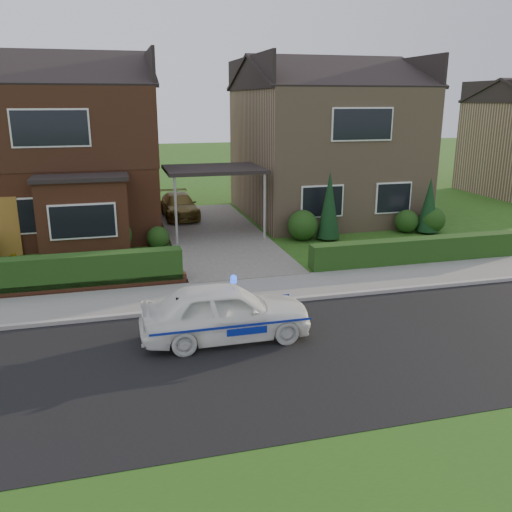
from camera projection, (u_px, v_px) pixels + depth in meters
name	position (u px, v px, depth m)	size (l,w,h in m)	color
ground	(308.00, 353.00, 11.84)	(120.00, 120.00, 0.00)	#255216
road	(308.00, 353.00, 11.84)	(60.00, 6.00, 0.02)	black
kerb	(269.00, 302.00, 14.65)	(60.00, 0.16, 0.12)	#9E9993
sidewalk	(259.00, 290.00, 15.63)	(60.00, 2.00, 0.10)	slate
driveway	(215.00, 234.00, 22.03)	(3.80, 12.00, 0.12)	#666059
house_left	(62.00, 138.00, 22.26)	(7.50, 9.53, 7.25)	brown
house_right	(324.00, 137.00, 25.24)	(7.50, 8.06, 7.25)	#977A5C
carport_link	(214.00, 170.00, 21.27)	(3.80, 3.00, 2.77)	black
dwarf_wall	(50.00, 289.00, 15.28)	(7.70, 0.25, 0.36)	brown
hedge_left	(51.00, 294.00, 15.47)	(7.50, 0.55, 0.90)	#163A12
hedge_right	(415.00, 264.00, 18.23)	(7.50, 0.55, 0.80)	#163A12
shrub_left_mid	(113.00, 236.00, 19.30)	(1.32, 1.32, 1.32)	#163A12
shrub_left_near	(158.00, 238.00, 20.04)	(0.84, 0.84, 0.84)	#163A12
shrub_right_near	(303.00, 225.00, 21.18)	(1.20, 1.20, 1.20)	#163A12
shrub_right_mid	(406.00, 221.00, 22.44)	(0.96, 0.96, 0.96)	#163A12
shrub_right_far	(432.00, 220.00, 22.40)	(1.08, 1.08, 1.08)	#163A12
conifer_a	(329.00, 207.00, 21.05)	(0.90, 0.90, 2.60)	black
conifer_b	(429.00, 207.00, 22.19)	(0.90, 0.90, 2.20)	black
police_car	(226.00, 312.00, 12.37)	(3.57, 3.89, 1.49)	white
driveway_car	(179.00, 205.00, 24.87)	(1.49, 3.66, 1.06)	brown
potted_plant_b	(11.00, 264.00, 16.97)	(0.40, 0.32, 0.72)	gray
potted_plant_c	(113.00, 266.00, 16.87)	(0.37, 0.37, 0.67)	gray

